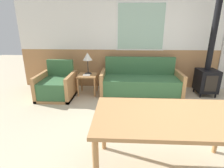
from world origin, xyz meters
TOP-DOWN VIEW (x-y plane):
  - ground_plane at (0.00, 0.00)m, footprint 16.00×16.00m
  - wall_back at (-0.01, 2.63)m, footprint 7.20×0.09m
  - couch at (-0.32, 2.05)m, footprint 1.98×0.81m
  - armchair at (-2.37, 1.75)m, footprint 0.82×0.87m
  - side_table at (-1.66, 2.00)m, footprint 0.47×0.47m
  - table_lamp at (-1.65, 2.08)m, footprint 0.23×0.23m
  - book_stack at (-1.66, 1.92)m, footprint 0.19×0.14m
  - dining_table at (-0.27, -0.49)m, footprint 1.66×0.89m
  - wood_stove at (1.32, 2.09)m, footprint 0.46×0.50m

SIDE VIEW (x-z plane):
  - ground_plane at x=0.00m, z-range 0.00..0.00m
  - armchair at x=-2.37m, z-range -0.16..0.69m
  - couch at x=-0.32m, z-range -0.18..0.72m
  - side_table at x=-1.66m, z-range 0.16..0.66m
  - book_stack at x=-1.66m, z-range 0.51..0.53m
  - wood_stove at x=1.32m, z-range -0.63..1.90m
  - dining_table at x=-0.27m, z-range 0.30..1.07m
  - table_lamp at x=-1.65m, z-range 0.66..1.20m
  - wall_back at x=-0.01m, z-range 0.01..2.71m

